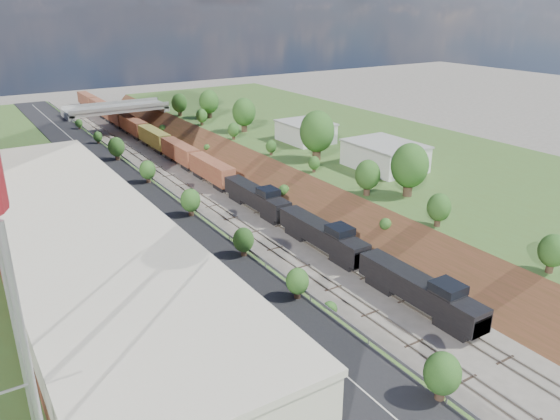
# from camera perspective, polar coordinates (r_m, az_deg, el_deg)

# --- Properties ---
(platform_left) EXTENTS (44.00, 180.00, 5.00)m
(platform_left) POSITION_cam_1_polar(r_m,az_deg,el_deg) (77.58, -26.76, -2.81)
(platform_left) COLOR #445F27
(platform_left) RESTS_ON ground
(platform_right) EXTENTS (44.00, 180.00, 5.00)m
(platform_right) POSITION_cam_1_polar(r_m,az_deg,el_deg) (104.57, 11.59, 4.85)
(platform_right) COLOR #445F27
(platform_right) RESTS_ON ground
(embankment_left) EXTENTS (10.00, 180.00, 10.00)m
(embankment_left) POSITION_cam_1_polar(r_m,az_deg,el_deg) (82.69, -11.36, -1.33)
(embankment_left) COLOR brown
(embankment_left) RESTS_ON ground
(embankment_right) EXTENTS (10.00, 180.00, 10.00)m
(embankment_right) POSITION_cam_1_polar(r_m,az_deg,el_deg) (92.06, 1.45, 1.43)
(embankment_right) COLOR brown
(embankment_right) RESTS_ON ground
(rail_left_track) EXTENTS (1.58, 180.00, 0.18)m
(rail_left_track) POSITION_cam_1_polar(r_m,az_deg,el_deg) (85.69, -6.15, -0.15)
(rail_left_track) COLOR gray
(rail_left_track) RESTS_ON ground
(rail_right_track) EXTENTS (1.58, 180.00, 0.18)m
(rail_right_track) POSITION_cam_1_polar(r_m,az_deg,el_deg) (87.92, -3.12, 0.50)
(rail_right_track) COLOR gray
(rail_right_track) RESTS_ON ground
(road) EXTENTS (8.00, 180.00, 0.10)m
(road) POSITION_cam_1_polar(r_m,az_deg,el_deg) (79.59, -14.62, 1.39)
(road) COLOR black
(road) RESTS_ON platform_left
(guardrail) EXTENTS (0.10, 171.00, 0.70)m
(guardrail) POSITION_cam_1_polar(r_m,az_deg,el_deg) (80.47, -11.85, 2.22)
(guardrail) COLOR #99999E
(guardrail) RESTS_ON platform_left
(commercial_building) EXTENTS (14.30, 62.30, 7.00)m
(commercial_building) POSITION_cam_1_polar(r_m,az_deg,el_deg) (55.62, -19.93, -4.03)
(commercial_building) COLOR brown
(commercial_building) RESTS_ON platform_left
(overpass) EXTENTS (24.50, 8.30, 7.40)m
(overpass) POSITION_cam_1_polar(r_m,az_deg,el_deg) (141.56, -16.68, 9.59)
(overpass) COLOR gray
(overpass) RESTS_ON ground
(white_building_near) EXTENTS (9.00, 12.00, 4.00)m
(white_building_near) POSITION_cam_1_polar(r_m,az_deg,el_deg) (91.46, 10.87, 5.52)
(white_building_near) COLOR silver
(white_building_near) RESTS_ON platform_right
(white_building_far) EXTENTS (8.00, 10.00, 3.60)m
(white_building_far) POSITION_cam_1_polar(r_m,az_deg,el_deg) (107.79, 2.69, 8.10)
(white_building_far) COLOR silver
(white_building_far) RESTS_ON platform_right
(tree_right_large) EXTENTS (5.25, 5.25, 7.61)m
(tree_right_large) POSITION_cam_1_polar(r_m,az_deg,el_deg) (78.20, 13.40, 4.50)
(tree_right_large) COLOR #473323
(tree_right_large) RESTS_ON platform_right
(tree_left_crest) EXTENTS (2.45, 2.45, 3.55)m
(tree_left_crest) POSITION_cam_1_polar(r_m,az_deg,el_deg) (47.37, 5.39, -9.28)
(tree_left_crest) COLOR #473323
(tree_left_crest) RESTS_ON platform_left
(freight_train) EXTENTS (2.73, 154.93, 4.55)m
(freight_train) POSITION_cam_1_polar(r_m,az_deg,el_deg) (118.38, -11.69, 6.69)
(freight_train) COLOR black
(freight_train) RESTS_ON ground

